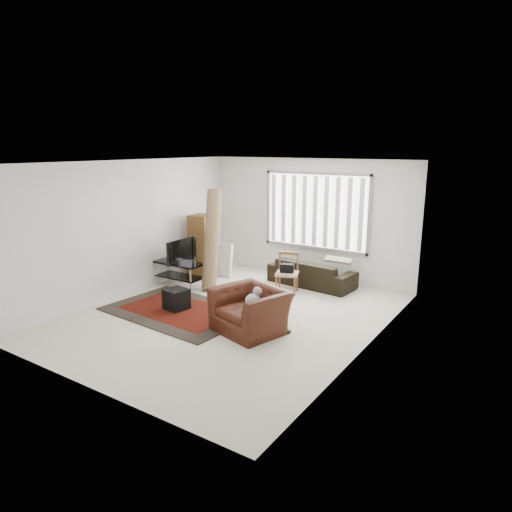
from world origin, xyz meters
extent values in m
plane|color=beige|center=(0.00, 0.00, 0.00)|extent=(6.00, 6.00, 0.00)
cube|color=white|center=(0.00, 0.00, 2.70)|extent=(5.00, 6.00, 0.02)
cube|color=silver|center=(0.00, 3.00, 1.35)|extent=(5.00, 0.02, 2.70)
cube|color=silver|center=(0.00, -3.00, 1.35)|extent=(5.00, 0.02, 2.70)
cube|color=silver|center=(-2.50, 0.00, 1.35)|extent=(0.02, 6.00, 2.70)
cube|color=silver|center=(2.50, 0.00, 1.35)|extent=(0.02, 6.00, 2.70)
cube|color=white|center=(0.20, 2.98, 1.55)|extent=(2.40, 0.01, 1.60)
cube|color=gray|center=(0.20, 2.96, 1.55)|extent=(2.52, 0.06, 1.72)
cube|color=white|center=(0.20, 2.92, 1.55)|extent=(2.40, 0.02, 1.55)
cube|color=black|center=(-0.92, -0.34, 0.01)|extent=(2.75, 1.93, 0.02)
cube|color=#400D05|center=(-0.92, -0.34, 0.02)|extent=(2.16, 1.35, 0.00)
cube|color=black|center=(-1.95, 0.81, 0.52)|extent=(1.09, 0.49, 0.04)
cube|color=black|center=(-1.95, 0.81, 0.22)|extent=(1.05, 0.46, 0.03)
cylinder|color=#B2B2B7|center=(-2.44, 0.60, 0.27)|extent=(0.03, 0.03, 0.54)
cylinder|color=#B2B2B7|center=(-1.46, 0.60, 0.27)|extent=(0.03, 0.03, 0.54)
cylinder|color=#B2B2B7|center=(-2.44, 1.02, 0.27)|extent=(0.03, 0.03, 0.54)
cylinder|color=#B2B2B7|center=(-1.46, 1.02, 0.27)|extent=(0.03, 0.03, 0.54)
imported|color=black|center=(-1.95, 0.81, 0.80)|extent=(0.11, 0.88, 0.51)
cube|color=black|center=(-1.00, -0.32, 0.21)|extent=(0.43, 0.43, 0.38)
cube|color=brown|center=(-2.04, 1.70, 0.27)|extent=(0.62, 0.57, 0.53)
cube|color=brown|center=(-2.02, 1.67, 0.77)|extent=(0.57, 0.52, 0.48)
cube|color=brown|center=(-2.06, 1.72, 1.22)|extent=(0.51, 0.51, 0.43)
cube|color=silver|center=(-1.74, 1.98, 0.39)|extent=(0.62, 0.24, 0.77)
cylinder|color=brown|center=(-1.32, 1.16, 1.05)|extent=(0.60, 0.92, 2.10)
imported|color=black|center=(0.39, 2.45, 0.36)|extent=(1.97, 1.01, 0.73)
cube|color=#8E745D|center=(0.21, 1.69, 0.41)|extent=(0.57, 0.57, 0.05)
cylinder|color=brown|center=(0.09, 1.45, 0.21)|extent=(0.04, 0.04, 0.41)
cylinder|color=brown|center=(0.45, 1.58, 0.21)|extent=(0.04, 0.04, 0.41)
cylinder|color=brown|center=(-0.03, 1.80, 0.21)|extent=(0.04, 0.04, 0.41)
cylinder|color=brown|center=(0.32, 1.93, 0.21)|extent=(0.04, 0.04, 0.41)
cube|color=brown|center=(0.14, 1.87, 0.80)|extent=(0.41, 0.18, 0.06)
cube|color=brown|center=(-0.04, 1.81, 0.62)|extent=(0.05, 0.05, 0.41)
cube|color=brown|center=(0.31, 1.94, 0.62)|extent=(0.05, 0.05, 0.41)
cube|color=black|center=(0.21, 1.69, 0.53)|extent=(0.31, 0.24, 0.18)
imported|color=#3A160B|center=(0.69, -0.39, 0.41)|extent=(1.32, 1.22, 0.82)
ellipsoid|color=#59595B|center=(0.69, -0.39, 0.53)|extent=(0.29, 0.34, 0.20)
sphere|color=#59595B|center=(0.74, -0.24, 0.65)|extent=(0.15, 0.15, 0.15)
camera|label=1|loc=(4.60, -6.20, 2.98)|focal=32.00mm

